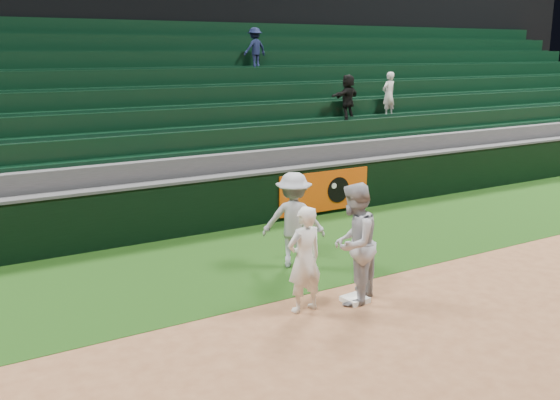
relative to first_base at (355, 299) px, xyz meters
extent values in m
plane|color=brown|center=(-0.26, -0.24, -0.04)|extent=(70.00, 70.00, 0.00)
cube|color=#14330C|center=(-0.26, 2.76, -0.04)|extent=(36.00, 4.20, 0.01)
cube|color=white|center=(0.00, 0.00, 0.00)|extent=(0.40, 0.40, 0.08)
imported|color=white|center=(-0.90, 0.14, 0.80)|extent=(0.64, 0.44, 1.69)
imported|color=#A6A8B1|center=(-0.03, 0.03, 0.94)|extent=(1.21, 1.15, 1.97)
imported|color=#A6AAB4|center=(0.06, 1.97, 0.86)|extent=(1.34, 1.20, 1.80)
cube|color=black|center=(-0.26, 4.96, 0.56)|extent=(36.00, 0.35, 1.20)
cube|color=#D84C0A|center=(2.74, 4.77, 0.56)|extent=(2.60, 0.05, 1.00)
cylinder|color=black|center=(3.14, 4.74, 0.56)|extent=(0.64, 0.02, 0.64)
cylinder|color=white|center=(2.99, 4.72, 0.68)|extent=(0.14, 0.02, 0.14)
cube|color=#424244|center=(-0.26, 4.96, 1.18)|extent=(36.00, 0.40, 0.06)
cube|color=#3C3C3F|center=(-0.26, 5.69, 0.78)|extent=(36.00, 0.85, 1.65)
cube|color=black|center=(-0.26, 5.94, 1.86)|extent=(36.00, 0.14, 0.50)
cube|color=black|center=(-0.26, 5.77, 1.65)|extent=(36.00, 0.45, 0.08)
cube|color=#3C3C3F|center=(-0.26, 6.54, 1.01)|extent=(36.00, 0.85, 2.10)
cube|color=black|center=(-0.26, 6.79, 2.31)|extent=(36.00, 0.14, 0.50)
cube|color=black|center=(-0.26, 6.62, 2.10)|extent=(36.00, 0.45, 0.08)
cube|color=#3C3C3F|center=(-0.26, 7.39, 1.23)|extent=(36.00, 0.85, 2.55)
cube|color=black|center=(-0.26, 7.64, 2.76)|extent=(36.00, 0.14, 0.50)
cube|color=black|center=(-0.26, 7.47, 2.55)|extent=(36.00, 0.45, 0.08)
cube|color=#3C3C3F|center=(-0.26, 8.24, 1.46)|extent=(36.00, 0.85, 3.00)
cube|color=black|center=(-0.26, 8.49, 3.21)|extent=(36.00, 0.14, 0.50)
cube|color=black|center=(-0.26, 8.32, 3.00)|extent=(36.00, 0.45, 0.08)
cube|color=#3C3C3F|center=(-0.26, 9.09, 1.68)|extent=(36.00, 0.85, 3.45)
cube|color=black|center=(-0.26, 9.34, 3.66)|extent=(36.00, 0.14, 0.50)
cube|color=black|center=(-0.26, 9.17, 3.45)|extent=(36.00, 0.45, 0.08)
cube|color=#3C3C3F|center=(-0.26, 9.94, 1.91)|extent=(36.00, 0.85, 3.90)
cube|color=black|center=(-0.26, 10.19, 4.11)|extent=(36.00, 0.14, 0.50)
cube|color=black|center=(-0.26, 10.02, 3.90)|extent=(36.00, 0.45, 0.08)
cube|color=#3C3C3F|center=(-0.26, 10.79, 2.13)|extent=(36.00, 0.85, 4.35)
cube|color=black|center=(-0.26, 11.04, 4.56)|extent=(36.00, 0.14, 0.50)
cube|color=black|center=(-0.26, 10.87, 4.35)|extent=(36.00, 0.45, 0.08)
imported|color=black|center=(4.69, 6.49, 2.68)|extent=(1.21, 0.74, 1.24)
imported|color=silver|center=(6.17, 6.49, 2.70)|extent=(0.51, 0.37, 1.28)
imported|color=#101737|center=(3.18, 9.04, 4.00)|extent=(0.83, 0.57, 1.18)
camera|label=1|loc=(-5.93, -7.47, 3.93)|focal=40.00mm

